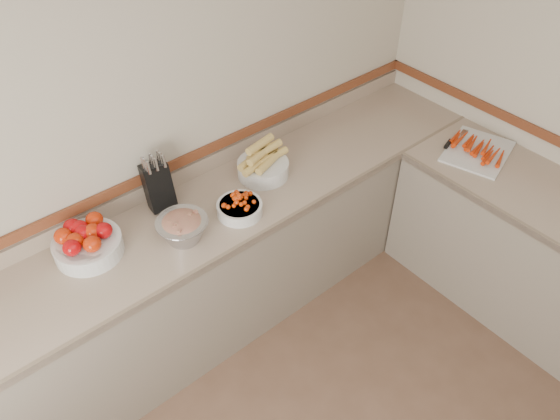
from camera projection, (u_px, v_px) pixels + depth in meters
back_wall at (150, 133)px, 2.88m from camera, size 4.00×0.00×4.00m
counter_back at (200, 275)px, 3.26m from camera, size 4.00×0.65×1.08m
knife_block at (158, 185)px, 2.97m from camera, size 0.17×0.19×0.34m
tomato_bowl at (86, 242)px, 2.73m from camera, size 0.35×0.35×0.17m
cherry_tomato_bowl at (239, 207)px, 2.98m from camera, size 0.25×0.25×0.14m
corn_bowl at (263, 165)px, 3.22m from camera, size 0.34×0.31×0.23m
rhubarb_bowl at (183, 228)px, 2.81m from camera, size 0.27×0.27×0.15m
cutting_board at (477, 149)px, 3.42m from camera, size 0.54×0.47×0.07m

